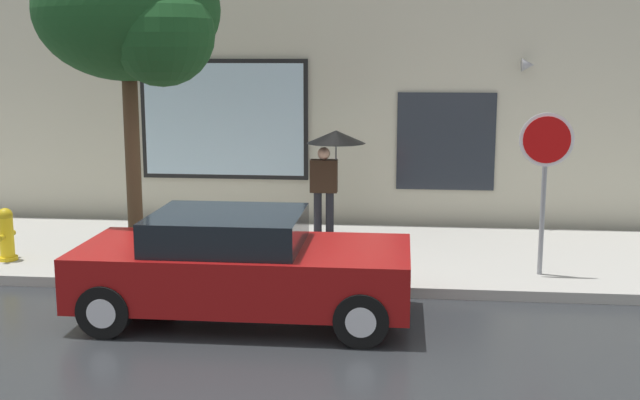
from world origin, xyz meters
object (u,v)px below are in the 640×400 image
street_tree (134,16)px  fire_hydrant (6,235)px  parked_car (241,266)px  pedestrian_with_umbrella (332,152)px  stop_sign (545,162)px

street_tree → fire_hydrant: bearing=-179.7°
street_tree → parked_car: bearing=-45.1°
pedestrian_with_umbrella → street_tree: street_tree is taller
fire_hydrant → street_tree: street_tree is taller
parked_car → fire_hydrant: size_ratio=5.02×
stop_sign → street_tree: bearing=180.0°
pedestrian_with_umbrella → fire_hydrant: bearing=-157.0°
pedestrian_with_umbrella → street_tree: 4.03m
street_tree → stop_sign: 6.24m
parked_car → stop_sign: (3.99, 1.91, 1.12)m
parked_car → pedestrian_with_umbrella: (0.79, 3.97, 0.97)m
pedestrian_with_umbrella → stop_sign: (3.20, -2.06, 0.15)m
parked_car → stop_sign: stop_sign is taller
fire_hydrant → pedestrian_with_umbrella: pedestrian_with_umbrella is taller
parked_car → pedestrian_with_umbrella: size_ratio=2.21×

